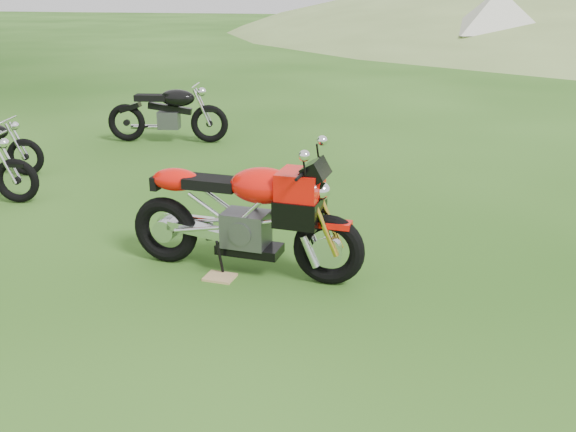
% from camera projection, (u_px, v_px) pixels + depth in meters
% --- Properties ---
extents(ground, '(120.00, 120.00, 0.00)m').
position_uv_depth(ground, '(243.00, 309.00, 5.37)').
color(ground, '#1C440E').
rests_on(ground, ground).
extents(sport_motorcycle, '(2.21, 0.73, 1.30)m').
position_uv_depth(sport_motorcycle, '(243.00, 206.00, 5.86)').
color(sport_motorcycle, red).
rests_on(sport_motorcycle, ground).
extents(plywood_board, '(0.29, 0.24, 0.02)m').
position_uv_depth(plywood_board, '(220.00, 277.00, 5.93)').
color(plywood_board, tan).
rests_on(plywood_board, ground).
extents(vintage_moto_d, '(2.07, 0.78, 1.06)m').
position_uv_depth(vintage_moto_d, '(167.00, 111.00, 10.96)').
color(vintage_moto_d, black).
rests_on(vintage_moto_d, ground).
extents(tent_mid, '(3.34, 3.34, 2.55)m').
position_uv_depth(tent_mid, '(496.00, 23.00, 24.00)').
color(tent_mid, beige).
rests_on(tent_mid, ground).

